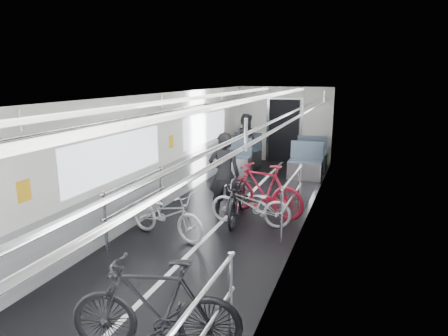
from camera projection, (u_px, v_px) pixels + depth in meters
The scene contains 8 objects.
car_shell at pixel (232, 158), 7.99m from camera, with size 3.02×14.01×2.41m.
bike_left_far at pixel (167, 214), 6.87m from camera, with size 0.56×1.60×0.84m, color silver.
bike_right_near at pixel (156, 307), 3.94m from camera, with size 0.49×1.74×1.04m, color black.
bike_right_mid at pixel (250, 204), 7.44m from camera, with size 0.54×1.54×0.81m, color silver.
bike_right_far at pixel (263, 190), 7.93m from camera, with size 0.50×1.77×1.07m, color #AC152B.
bike_aisle at pixel (238, 197), 7.71m from camera, with size 0.61×1.76×0.93m, color black.
person_standing at pixel (224, 175), 7.82m from camera, with size 0.62×0.41×1.69m, color black.
person_seated at pixel (245, 141), 11.89m from camera, with size 0.80×0.62×1.65m, color #29272F.
Camera 1 is at (2.48, -5.64, 2.76)m, focal length 32.00 mm.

